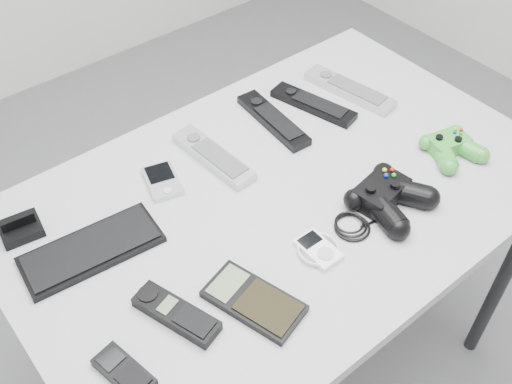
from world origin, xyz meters
TOP-DOWN VIEW (x-y plane):
  - floor at (0.00, 0.00)m, footprint 3.50×3.50m
  - desk at (-0.08, -0.05)m, footprint 1.14×0.74m
  - pda_keyboard at (-0.47, 0.06)m, footprint 0.27×0.14m
  - dock_bracket at (-0.55, 0.19)m, footprint 0.09×0.08m
  - pda at (-0.26, 0.13)m, footprint 0.09×0.11m
  - remote_silver_a at (-0.14, 0.12)m, footprint 0.07×0.23m
  - remote_black_a at (0.05, 0.13)m, footprint 0.07×0.23m
  - remote_black_b at (0.16, 0.12)m, footprint 0.11×0.22m
  - remote_silver_b at (0.27, 0.11)m, footprint 0.10×0.25m
  - mobile_phone at (-0.55, -0.20)m, footprint 0.07×0.11m
  - cordless_handset at (-0.42, -0.17)m, footprint 0.10×0.17m
  - calculator at (-0.30, -0.23)m, footprint 0.13×0.19m
  - mp3_player at (-0.13, -0.21)m, footprint 0.08×0.09m
  - controller_black at (0.06, -0.21)m, footprint 0.29×0.21m
  - controller_green at (0.29, -0.19)m, footprint 0.15×0.16m

SIDE VIEW (x-z plane):
  - floor at x=0.00m, z-range 0.00..0.00m
  - desk at x=-0.08m, z-range 0.32..1.08m
  - mp3_player at x=-0.13m, z-range 0.77..0.78m
  - pda_keyboard at x=-0.47m, z-range 0.77..0.78m
  - pda at x=-0.26m, z-range 0.77..0.78m
  - calculator at x=-0.30m, z-range 0.77..0.78m
  - mobile_phone at x=-0.55m, z-range 0.77..0.78m
  - remote_black_b at x=0.16m, z-range 0.77..0.79m
  - remote_black_a at x=0.05m, z-range 0.77..0.79m
  - remote_silver_b at x=0.27m, z-range 0.77..0.79m
  - remote_silver_a at x=-0.14m, z-range 0.77..0.79m
  - cordless_handset at x=-0.42m, z-range 0.77..0.79m
  - dock_bracket at x=-0.55m, z-range 0.77..0.81m
  - controller_green at x=0.29m, z-range 0.77..0.81m
  - controller_black at x=0.06m, z-range 0.77..0.82m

